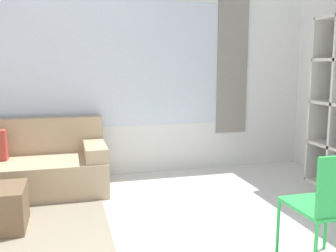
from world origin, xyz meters
The scene contains 3 objects.
wall_back centered at (0.00, 3.16, 1.36)m, with size 6.64×0.11×2.70m.
couch_main centered at (-1.04, 2.68, 0.29)m, with size 1.80×0.88×0.81m.
folding_chair centered at (1.15, 0.34, 0.52)m, with size 0.44×0.46×0.86m.
Camera 1 is at (-0.53, -1.68, 1.41)m, focal length 40.00 mm.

